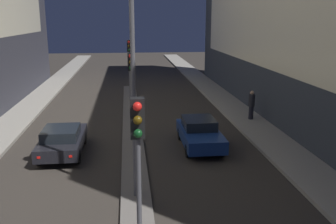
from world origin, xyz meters
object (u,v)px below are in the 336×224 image
(traffic_light_near, at_px, (138,151))
(car_left_lane, at_px, (62,140))
(traffic_light_mid, at_px, (131,77))
(car_right_lane, at_px, (200,133))
(pedestrian_on_right_sidewalk, at_px, (251,104))
(street_lamp, at_px, (132,23))
(traffic_light_far, at_px, (129,56))

(traffic_light_near, height_order, car_left_lane, traffic_light_near)
(traffic_light_mid, relative_size, car_right_lane, 1.08)
(traffic_light_mid, bearing_deg, car_left_lane, -158.08)
(car_right_lane, bearing_deg, traffic_light_near, -108.92)
(pedestrian_on_right_sidewalk, bearing_deg, traffic_light_mid, -156.32)
(traffic_light_mid, distance_m, car_right_lane, 4.44)
(street_lamp, distance_m, car_left_lane, 8.08)
(traffic_light_mid, bearing_deg, car_right_lane, -17.21)
(street_lamp, bearing_deg, pedestrian_on_right_sidewalk, 51.94)
(traffic_light_far, distance_m, car_left_lane, 12.73)
(traffic_light_mid, height_order, pedestrian_on_right_sidewalk, traffic_light_mid)
(traffic_light_mid, height_order, car_left_lane, traffic_light_mid)
(traffic_light_mid, bearing_deg, traffic_light_near, -90.00)
(car_right_lane, distance_m, pedestrian_on_right_sidewalk, 5.96)
(traffic_light_mid, xyz_separation_m, pedestrian_on_right_sidewalk, (7.45, 3.27, -2.35))
(car_right_lane, xyz_separation_m, pedestrian_on_right_sidewalk, (4.10, 4.30, 0.38))
(street_lamp, bearing_deg, traffic_light_near, -90.00)
(street_lamp, height_order, car_left_lane, street_lamp)
(traffic_light_far, xyz_separation_m, pedestrian_on_right_sidewalk, (7.45, -7.36, -2.35))
(traffic_light_far, distance_m, street_lamp, 17.09)
(traffic_light_far, xyz_separation_m, street_lamp, (0.00, -16.87, 2.72))
(traffic_light_mid, distance_m, pedestrian_on_right_sidewalk, 8.46)
(car_left_lane, xyz_separation_m, car_right_lane, (6.69, 0.31, 0.03))
(pedestrian_on_right_sidewalk, bearing_deg, car_right_lane, -133.62)
(car_left_lane, bearing_deg, traffic_light_far, 74.38)
(street_lamp, relative_size, car_right_lane, 2.04)
(traffic_light_near, distance_m, car_right_lane, 10.67)
(street_lamp, distance_m, pedestrian_on_right_sidewalk, 13.10)
(traffic_light_far, bearing_deg, car_right_lane, -73.98)
(traffic_light_far, height_order, pedestrian_on_right_sidewalk, traffic_light_far)
(traffic_light_near, distance_m, car_left_lane, 10.40)
(street_lamp, relative_size, car_left_lane, 2.04)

